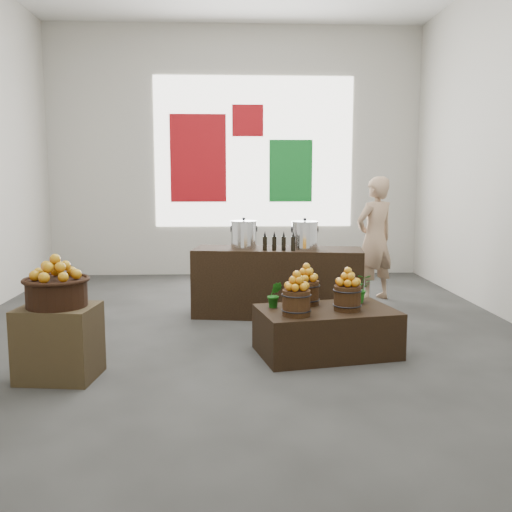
{
  "coord_description": "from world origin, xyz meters",
  "views": [
    {
      "loc": [
        -0.11,
        -5.87,
        1.59
      ],
      "look_at": [
        0.15,
        -0.4,
        0.84
      ],
      "focal_mm": 40.0,
      "sensor_mm": 36.0,
      "label": 1
    }
  ],
  "objects_px": {
    "display_table": "(326,331)",
    "counter": "(278,282)",
    "crate": "(59,342)",
    "wicker_basket": "(57,293)",
    "stock_pot_left": "(244,235)",
    "stock_pot_center": "(305,236)",
    "shopper": "(375,239)"
  },
  "relations": [
    {
      "from": "wicker_basket",
      "to": "display_table",
      "type": "bearing_deg",
      "value": 13.3
    },
    {
      "from": "counter",
      "to": "shopper",
      "type": "height_order",
      "value": "shopper"
    },
    {
      "from": "stock_pot_left",
      "to": "stock_pot_center",
      "type": "xyz_separation_m",
      "value": [
        0.69,
        -0.11,
        0.0
      ]
    },
    {
      "from": "display_table",
      "to": "stock_pot_left",
      "type": "distance_m",
      "value": 1.84
    },
    {
      "from": "display_table",
      "to": "stock_pot_center",
      "type": "height_order",
      "value": "stock_pot_center"
    },
    {
      "from": "crate",
      "to": "stock_pot_left",
      "type": "distance_m",
      "value": 2.65
    },
    {
      "from": "crate",
      "to": "display_table",
      "type": "bearing_deg",
      "value": 13.3
    },
    {
      "from": "wicker_basket",
      "to": "shopper",
      "type": "height_order",
      "value": "shopper"
    },
    {
      "from": "counter",
      "to": "stock_pot_left",
      "type": "distance_m",
      "value": 0.67
    },
    {
      "from": "wicker_basket",
      "to": "display_table",
      "type": "height_order",
      "value": "wicker_basket"
    },
    {
      "from": "crate",
      "to": "stock_pot_center",
      "type": "xyz_separation_m",
      "value": [
        2.22,
        1.96,
        0.64
      ]
    },
    {
      "from": "wicker_basket",
      "to": "display_table",
      "type": "relative_size",
      "value": 0.39
    },
    {
      "from": "crate",
      "to": "counter",
      "type": "relative_size",
      "value": 0.31
    },
    {
      "from": "crate",
      "to": "shopper",
      "type": "bearing_deg",
      "value": 40.96
    },
    {
      "from": "counter",
      "to": "shopper",
      "type": "bearing_deg",
      "value": 40.24
    },
    {
      "from": "wicker_basket",
      "to": "stock_pot_center",
      "type": "relative_size",
      "value": 1.58
    },
    {
      "from": "display_table",
      "to": "counter",
      "type": "xyz_separation_m",
      "value": [
        -0.32,
        1.48,
        0.18
      ]
    },
    {
      "from": "crate",
      "to": "shopper",
      "type": "distance_m",
      "value": 4.33
    },
    {
      "from": "crate",
      "to": "display_table",
      "type": "relative_size",
      "value": 0.49
    },
    {
      "from": "crate",
      "to": "counter",
      "type": "xyz_separation_m",
      "value": [
        1.91,
        2.01,
        0.1
      ]
    },
    {
      "from": "stock_pot_left",
      "to": "stock_pot_center",
      "type": "distance_m",
      "value": 0.7
    },
    {
      "from": "display_table",
      "to": "counter",
      "type": "relative_size",
      "value": 0.63
    },
    {
      "from": "wicker_basket",
      "to": "shopper",
      "type": "xyz_separation_m",
      "value": [
        3.25,
        2.82,
        0.11
      ]
    },
    {
      "from": "counter",
      "to": "wicker_basket",
      "type": "bearing_deg",
      "value": -124.79
    },
    {
      "from": "wicker_basket",
      "to": "stock_pot_left",
      "type": "height_order",
      "value": "stock_pot_left"
    },
    {
      "from": "shopper",
      "to": "stock_pot_left",
      "type": "bearing_deg",
      "value": -4.99
    },
    {
      "from": "crate",
      "to": "stock_pot_center",
      "type": "distance_m",
      "value": 3.03
    },
    {
      "from": "crate",
      "to": "wicker_basket",
      "type": "xyz_separation_m",
      "value": [
        0.0,
        0.0,
        0.4
      ]
    },
    {
      "from": "display_table",
      "to": "shopper",
      "type": "bearing_deg",
      "value": 54.75
    },
    {
      "from": "stock_pot_center",
      "to": "shopper",
      "type": "relative_size",
      "value": 0.18
    },
    {
      "from": "crate",
      "to": "shopper",
      "type": "xyz_separation_m",
      "value": [
        3.25,
        2.82,
        0.51
      ]
    },
    {
      "from": "wicker_basket",
      "to": "counter",
      "type": "height_order",
      "value": "wicker_basket"
    }
  ]
}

